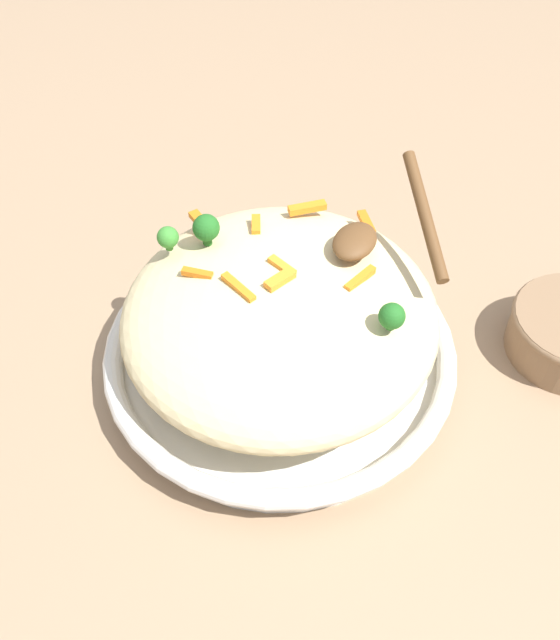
{
  "coord_description": "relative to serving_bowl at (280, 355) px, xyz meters",
  "views": [
    {
      "loc": [
        -0.41,
        -0.21,
        0.59
      ],
      "look_at": [
        0.0,
        0.0,
        0.08
      ],
      "focal_mm": 39.6,
      "sensor_mm": 36.0,
      "label": 1
    }
  ],
  "objects": [
    {
      "name": "carrot_piece_6",
      "position": [
        -0.02,
        0.03,
        0.11
      ],
      "size": [
        0.02,
        0.04,
        0.01
      ],
      "primitive_type": "cube",
      "rotation": [
        0.0,
        0.0,
        1.18
      ],
      "color": "orange",
      "rests_on": "pasta_mound"
    },
    {
      "name": "ground_plane",
      "position": [
        0.0,
        0.0,
        -0.02
      ],
      "size": [
        2.4,
        2.4,
        0.0
      ],
      "primitive_type": "plane",
      "color": "#9E7F60"
    },
    {
      "name": "carrot_piece_8",
      "position": [
        0.11,
        0.03,
        0.1
      ],
      "size": [
        0.03,
        0.04,
        0.01
      ],
      "primitive_type": "cube",
      "rotation": [
        0.0,
        0.0,
        2.31
      ],
      "color": "orange",
      "rests_on": "pasta_mound"
    },
    {
      "name": "carrot_piece_4",
      "position": [
        0.04,
        -0.06,
        0.1
      ],
      "size": [
        0.04,
        0.02,
        0.01
      ],
      "primitive_type": "cube",
      "rotation": [
        0.0,
        0.0,
        5.99
      ],
      "color": "orange",
      "rests_on": "pasta_mound"
    },
    {
      "name": "carrot_piece_1",
      "position": [
        0.05,
        0.11,
        0.1
      ],
      "size": [
        0.03,
        0.03,
        0.01
      ],
      "primitive_type": "cube",
      "rotation": [
        0.0,
        0.0,
        1.03
      ],
      "color": "orange",
      "rests_on": "pasta_mound"
    },
    {
      "name": "carrot_piece_0",
      "position": [
        -0.02,
        0.08,
        0.1
      ],
      "size": [
        0.01,
        0.03,
        0.01
      ],
      "primitive_type": "cube",
      "rotation": [
        0.0,
        0.0,
        1.76
      ],
      "color": "orange",
      "rests_on": "pasta_mound"
    },
    {
      "name": "carrot_piece_7",
      "position": [
        0.02,
        0.01,
        0.11
      ],
      "size": [
        0.02,
        0.03,
        0.01
      ],
      "primitive_type": "cube",
      "rotation": [
        0.0,
        0.0,
        1.23
      ],
      "color": "orange",
      "rests_on": "pasta_mound"
    },
    {
      "name": "broccoli_floret_1",
      "position": [
        0.0,
        0.12,
        0.11
      ],
      "size": [
        0.02,
        0.02,
        0.03
      ],
      "color": "#377928",
      "rests_on": "pasta_mound"
    },
    {
      "name": "broccoli_floret_0",
      "position": [
        0.0,
        -0.11,
        0.11
      ],
      "size": [
        0.02,
        0.02,
        0.03
      ],
      "color": "#205B1C",
      "rests_on": "pasta_mound"
    },
    {
      "name": "broccoli_floret_2",
      "position": [
        0.02,
        0.09,
        0.12
      ],
      "size": [
        0.03,
        0.03,
        0.03
      ],
      "color": "#205B1C",
      "rests_on": "pasta_mound"
    },
    {
      "name": "serving_spoon",
      "position": [
        0.09,
        -0.06,
        0.12
      ],
      "size": [
        0.13,
        0.12,
        0.06
      ],
      "color": "brown",
      "rests_on": "pasta_mound"
    },
    {
      "name": "pasta_mound",
      "position": [
        0.0,
        0.0,
        0.06
      ],
      "size": [
        0.31,
        0.31,
        0.09
      ],
      "primitive_type": "ellipsoid",
      "color": "beige",
      "rests_on": "serving_bowl"
    },
    {
      "name": "serving_bowl",
      "position": [
        0.0,
        0.0,
        0.0
      ],
      "size": [
        0.36,
        0.36,
        0.04
      ],
      "color": "white",
      "rests_on": "ground_plane"
    },
    {
      "name": "carrot_piece_3",
      "position": [
        0.07,
        0.06,
        0.1
      ],
      "size": [
        0.03,
        0.02,
        0.01
      ],
      "primitive_type": "cube",
      "rotation": [
        0.0,
        0.0,
        0.49
      ],
      "color": "orange",
      "rests_on": "pasta_mound"
    },
    {
      "name": "carrot_piece_5",
      "position": [
        0.12,
        -0.04,
        0.1
      ],
      "size": [
        0.03,
        0.03,
        0.01
      ],
      "primitive_type": "cube",
      "rotation": [
        0.0,
        0.0,
        3.84
      ],
      "color": "orange",
      "rests_on": "pasta_mound"
    },
    {
      "name": "carrot_piece_2",
      "position": [
        -0.0,
        -0.0,
        0.11
      ],
      "size": [
        0.03,
        0.02,
        0.01
      ],
      "primitive_type": "cube",
      "rotation": [
        0.0,
        0.0,
        2.76
      ],
      "color": "orange",
      "rests_on": "pasta_mound"
    }
  ]
}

